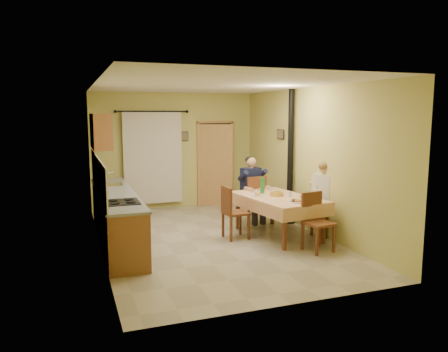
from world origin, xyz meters
name	(u,v)px	position (x,y,z in m)	size (l,w,h in m)	color
floor	(213,239)	(0.00, 0.00, 0.00)	(4.00, 6.00, 0.01)	tan
room_shell	(213,141)	(0.00, 0.00, 1.82)	(4.04, 6.04, 2.82)	#CAC367
kitchen_run	(116,216)	(-1.71, 0.40, 0.48)	(0.64, 3.64, 1.56)	brown
upper_cabinets	(101,131)	(-1.82, 1.70, 1.95)	(0.35, 1.40, 0.70)	brown
curtain	(153,157)	(-0.55, 2.90, 1.26)	(1.70, 0.07, 2.22)	black
doorway	(216,164)	(1.03, 2.90, 1.05)	(0.96, 0.37, 2.15)	black
dining_table	(278,216)	(1.22, -0.22, 0.38)	(1.37, 2.00, 0.76)	#E6AA7A
tableware	(283,194)	(1.26, -0.32, 0.81)	(0.93, 1.58, 0.33)	white
chair_far	(252,210)	(1.12, 0.80, 0.29)	(0.53, 0.53, 1.02)	brown
chair_near	(318,234)	(1.43, -1.28, 0.29)	(0.48, 0.48, 0.98)	brown
chair_right	(324,220)	(2.06, -0.49, 0.29)	(0.49, 0.49, 0.93)	brown
chair_left	(235,223)	(0.39, -0.11, 0.29)	(0.45, 0.45, 0.98)	brown
man_far	(252,182)	(1.12, 0.82, 0.88)	(0.62, 0.53, 1.39)	#141938
man_right	(325,190)	(2.05, -0.50, 0.88)	(0.59, 0.65, 1.39)	beige
stove_flue	(290,175)	(1.90, 0.60, 1.02)	(0.24, 0.24, 2.80)	black
picture_back	(184,136)	(0.25, 2.97, 1.75)	(0.19, 0.03, 0.23)	black
picture_right	(281,134)	(1.97, 1.20, 1.85)	(0.03, 0.31, 0.21)	brown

